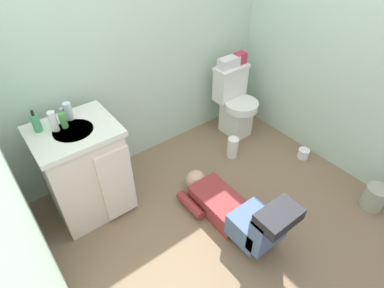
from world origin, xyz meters
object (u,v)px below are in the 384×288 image
object	(u,v)px
soap_dispenser	(36,123)
paper_towel_roll	(233,147)
trash_can	(374,198)
person_plumber	(235,211)
toilet_paper_roll	(303,154)
faucet	(63,114)
tissue_box	(229,63)
bottle_white	(53,121)
bottle_green	(63,120)
toilet	(235,103)
bottle_clear	(68,111)
toiletry_bag	(240,58)
vanity_cabinet	(85,170)

from	to	relation	value
soap_dispenser	paper_towel_roll	bearing A→B (deg)	-13.21
trash_can	paper_towel_roll	distance (m)	1.31
person_plumber	toilet_paper_roll	size ratio (longest dim) A/B	9.68
faucet	tissue_box	distance (m)	1.64
bottle_white	toilet_paper_roll	xyz separation A→B (m)	(2.04, -0.76, -0.84)
bottle_green	tissue_box	bearing A→B (deg)	3.70
person_plumber	toilet	bearing A→B (deg)	47.57
faucet	bottle_green	size ratio (longest dim) A/B	0.87
person_plumber	tissue_box	bearing A→B (deg)	51.62
person_plumber	bottle_clear	size ratio (longest dim) A/B	8.05
faucet	toiletry_bag	bearing A→B (deg)	0.63
tissue_box	toiletry_bag	xyz separation A→B (m)	(0.15, 0.00, 0.01)
toilet	tissue_box	size ratio (longest dim) A/B	3.41
tissue_box	bottle_white	world-z (taller)	bottle_white
tissue_box	bottle_clear	world-z (taller)	bottle_clear
toilet	paper_towel_roll	xyz separation A→B (m)	(-0.30, -0.32, -0.26)
toiletry_bag	bottle_green	size ratio (longest dim) A/B	1.08
tissue_box	paper_towel_roll	xyz separation A→B (m)	(-0.26, -0.41, -0.69)
tissue_box	toilet_paper_roll	xyz separation A→B (m)	(0.30, -0.87, -0.75)
vanity_cabinet	person_plumber	bearing A→B (deg)	-47.36
faucet	trash_can	world-z (taller)	faucet
paper_towel_roll	trash_can	bearing A→B (deg)	-67.72
soap_dispenser	trash_can	distance (m)	2.72
tissue_box	toiletry_bag	world-z (taller)	toiletry_bag
bottle_green	vanity_cabinet	bearing A→B (deg)	-60.86
toiletry_bag	toilet_paper_roll	distance (m)	1.16
person_plumber	bottle_white	world-z (taller)	bottle_white
bottle_clear	toilet	bearing A→B (deg)	-2.04
faucet	toiletry_bag	distance (m)	1.79
toiletry_bag	bottle_white	size ratio (longest dim) A/B	0.83
toiletry_bag	bottle_clear	distance (m)	1.76
vanity_cabinet	toiletry_bag	xyz separation A→B (m)	(1.79, 0.17, 0.39)
person_plumber	bottle_green	size ratio (longest dim) A/B	9.24
bottle_clear	paper_towel_roll	world-z (taller)	bottle_clear
toilet	bottle_clear	distance (m)	1.73
toilet	trash_can	distance (m)	1.56
soap_dispenser	bottle_white	xyz separation A→B (m)	(0.10, -0.07, 0.01)
bottle_green	bottle_clear	size ratio (longest dim) A/B	0.87
trash_can	soap_dispenser	bearing A→B (deg)	142.69
faucet	bottle_white	world-z (taller)	bottle_white
bottle_green	paper_towel_roll	xyz separation A→B (m)	(1.42, -0.30, -0.77)
vanity_cabinet	tissue_box	bearing A→B (deg)	5.77
vanity_cabinet	bottle_green	distance (m)	0.46
bottle_white	toiletry_bag	bearing A→B (deg)	3.21
vanity_cabinet	tissue_box	distance (m)	1.69
toiletry_bag	bottle_green	distance (m)	1.83
person_plumber	toilet_paper_roll	xyz separation A→B (m)	(1.13, 0.18, -0.13)
person_plumber	soap_dispenser	bearing A→B (deg)	134.94
vanity_cabinet	toilet_paper_roll	world-z (taller)	vanity_cabinet
toilet	bottle_white	size ratio (longest dim) A/B	5.04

